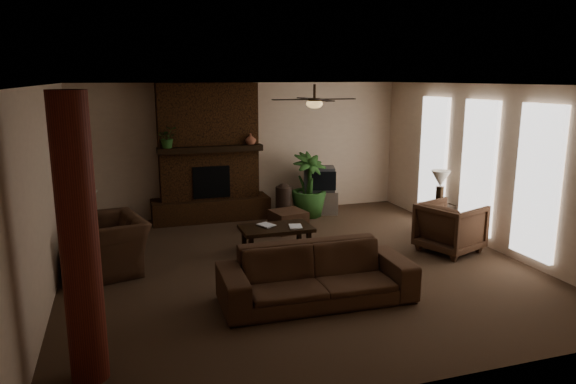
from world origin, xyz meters
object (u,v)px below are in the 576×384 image
object	(u,v)px
sofa	(317,266)
lamp_right	(441,181)
log_column	(79,242)
armchair_left	(104,236)
tv_stand	(318,201)
lamp_left	(86,204)
armchair_right	(451,225)
coffee_table	(276,230)
side_table_left	(94,249)
ottoman	(288,221)
side_table_right	(437,218)
floor_vase	(284,199)
floor_plant	(308,199)

from	to	relation	value
sofa	lamp_right	xyz separation A→B (m)	(3.33, 2.24, 0.51)
log_column	armchair_left	bearing A→B (deg)	88.05
tv_stand	lamp_left	bearing A→B (deg)	-138.19
armchair_right	tv_stand	bearing A→B (deg)	0.22
coffee_table	side_table_left	size ratio (longest dim) A/B	2.18
lamp_left	lamp_right	size ratio (longest dim) A/B	1.00
ottoman	lamp_right	distance (m)	2.96
side_table_right	armchair_right	bearing A→B (deg)	-112.39
side_table_right	sofa	bearing A→B (deg)	-145.42
sofa	side_table_right	xyz separation A→B (m)	(3.33, 2.29, -0.22)
armchair_right	log_column	bearing A→B (deg)	91.11
side_table_left	side_table_right	size ratio (longest dim) A/B	1.00
floor_vase	side_table_right	size ratio (longest dim) A/B	1.40
lamp_left	side_table_right	size ratio (longest dim) A/B	1.18
coffee_table	armchair_right	bearing A→B (deg)	-18.27
armchair_left	side_table_right	size ratio (longest dim) A/B	2.31
armchair_right	ottoman	distance (m)	3.01
sofa	floor_vase	distance (m)	4.11
sofa	side_table_right	world-z (taller)	sofa
coffee_table	side_table_right	xyz separation A→B (m)	(3.25, 0.15, -0.10)
armchair_left	ottoman	bearing A→B (deg)	95.17
log_column	coffee_table	distance (m)	4.39
log_column	floor_plant	xyz separation A→B (m)	(4.17, 5.17, -1.02)
armchair_right	floor_plant	bearing A→B (deg)	6.51
side_table_left	armchair_right	bearing A→B (deg)	-11.07
sofa	tv_stand	xyz separation A→B (m)	(1.69, 4.37, -0.24)
floor_vase	lamp_left	size ratio (longest dim) A/B	1.18
side_table_left	sofa	bearing A→B (deg)	-39.45
armchair_right	floor_vase	distance (m)	3.50
lamp_left	sofa	bearing A→B (deg)	-38.83
ottoman	floor_plant	xyz separation A→B (m)	(0.75, 0.93, 0.18)
tv_stand	lamp_right	xyz separation A→B (m)	(1.63, -2.13, 0.75)
tv_stand	floor_plant	xyz separation A→B (m)	(-0.30, -0.22, 0.13)
coffee_table	floor_plant	size ratio (longest dim) A/B	0.88
floor_plant	lamp_left	bearing A→B (deg)	-157.13
sofa	floor_vase	xyz separation A→B (m)	(0.81, 4.03, -0.06)
armchair_left	ottoman	distance (m)	3.54
lamp_left	side_table_left	bearing A→B (deg)	6.83
floor_plant	lamp_right	distance (m)	2.79
floor_plant	lamp_right	size ratio (longest dim) A/B	2.09
log_column	ottoman	bearing A→B (deg)	51.09
tv_stand	lamp_left	distance (m)	5.08
armchair_left	coffee_table	bearing A→B (deg)	77.95
coffee_table	lamp_left	bearing A→B (deg)	176.37
floor_vase	ottoman	bearing A→B (deg)	-101.35
floor_vase	log_column	bearing A→B (deg)	-125.33
ottoman	sofa	bearing A→B (deg)	-101.36
armchair_left	floor_vase	size ratio (longest dim) A/B	1.65
sofa	side_table_right	bearing A→B (deg)	36.12
coffee_table	lamp_right	distance (m)	3.31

